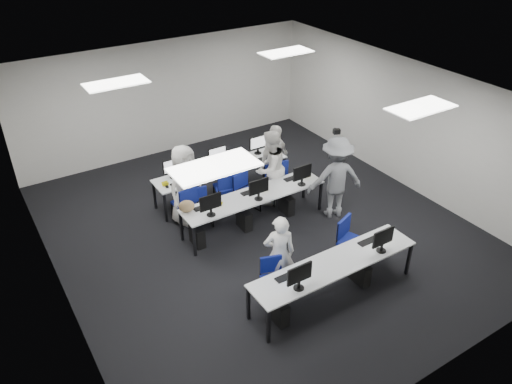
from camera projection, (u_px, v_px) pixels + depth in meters
room at (259, 166)px, 9.83m from camera, size 9.00×9.02×3.00m
ceiling_panels at (260, 94)px, 9.05m from camera, size 5.20×4.60×0.02m
desk_front at (335, 265)px, 8.52m from camera, size 3.20×0.70×0.73m
desk_mid at (254, 197)px, 10.40m from camera, size 3.20×0.70×0.73m
desk_back at (222, 170)px, 11.41m from camera, size 3.20×0.70×0.73m
equipment_front at (325, 284)px, 8.58m from camera, size 2.51×0.41×1.19m
equipment_mid at (247, 213)px, 10.46m from camera, size 2.91×0.41×1.19m
equipment_back at (229, 180)px, 11.68m from camera, size 2.91×0.41×1.19m
chair_0 at (273, 288)px, 8.65m from camera, size 0.51×0.53×0.82m
chair_1 at (351, 250)px, 9.49m from camera, size 0.61×0.64×0.95m
chair_2 at (202, 214)px, 10.63m from camera, size 0.46×0.49×0.81m
chair_3 at (247, 200)px, 11.04m from camera, size 0.54×0.57×0.90m
chair_4 at (277, 190)px, 11.43m from camera, size 0.45×0.49×0.88m
chair_5 at (185, 210)px, 10.69m from camera, size 0.48×0.51×0.90m
chair_6 at (226, 195)px, 11.21m from camera, size 0.56×0.59×0.94m
chair_7 at (276, 183)px, 11.65m from camera, size 0.62×0.65×0.97m
handbag at (187, 206)px, 9.77m from camera, size 0.36×0.29×0.26m
student_0 at (279, 253)px, 8.66m from camera, size 0.66×0.56×1.53m
student_1 at (270, 168)px, 11.07m from camera, size 1.02×0.90×1.76m
student_2 at (185, 185)px, 10.43m from camera, size 1.01×0.84×1.77m
student_3 at (274, 160)px, 11.45m from camera, size 1.08×0.74×1.71m
photographer at (336, 178)px, 10.60m from camera, size 1.36×1.06×1.86m
dslr_camera at (337, 132)px, 10.23m from camera, size 0.19×0.22×0.10m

